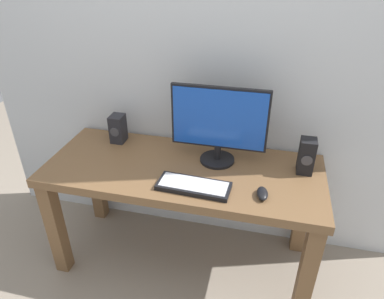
# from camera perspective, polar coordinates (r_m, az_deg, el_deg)

# --- Properties ---
(ground_plane) EXTENTS (6.00, 6.00, 0.00)m
(ground_plane) POSITION_cam_1_polar(r_m,az_deg,el_deg) (2.39, -1.27, -17.14)
(ground_plane) COLOR gray
(wall_back) EXTENTS (2.77, 0.04, 3.00)m
(wall_back) POSITION_cam_1_polar(r_m,az_deg,el_deg) (1.97, 0.99, 22.76)
(wall_back) COLOR silver
(wall_back) RESTS_ON ground_plane
(desk) EXTENTS (1.54, 0.63, 0.70)m
(desk) POSITION_cam_1_polar(r_m,az_deg,el_deg) (2.00, -1.47, -5.66)
(desk) COLOR brown
(desk) RESTS_ON ground_plane
(monitor) EXTENTS (0.53, 0.20, 0.44)m
(monitor) POSITION_cam_1_polar(r_m,az_deg,el_deg) (1.88, 4.46, 4.35)
(monitor) COLOR black
(monitor) RESTS_ON desk
(keyboard_primary) EXTENTS (0.38, 0.16, 0.03)m
(keyboard_primary) POSITION_cam_1_polar(r_m,az_deg,el_deg) (1.76, 0.28, -6.01)
(keyboard_primary) COLOR black
(keyboard_primary) RESTS_ON desk
(mouse) EXTENTS (0.07, 0.11, 0.04)m
(mouse) POSITION_cam_1_polar(r_m,az_deg,el_deg) (1.74, 11.50, -7.11)
(mouse) COLOR black
(mouse) RESTS_ON desk
(speaker_right) EXTENTS (0.08, 0.10, 0.20)m
(speaker_right) POSITION_cam_1_polar(r_m,az_deg,el_deg) (1.94, 18.31, -1.03)
(speaker_right) COLOR black
(speaker_right) RESTS_ON desk
(speaker_left) EXTENTS (0.08, 0.10, 0.17)m
(speaker_left) POSITION_cam_1_polar(r_m,az_deg,el_deg) (2.19, -12.09, 3.39)
(speaker_left) COLOR #232328
(speaker_left) RESTS_ON desk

